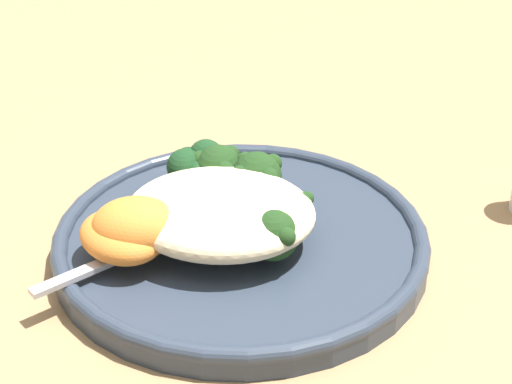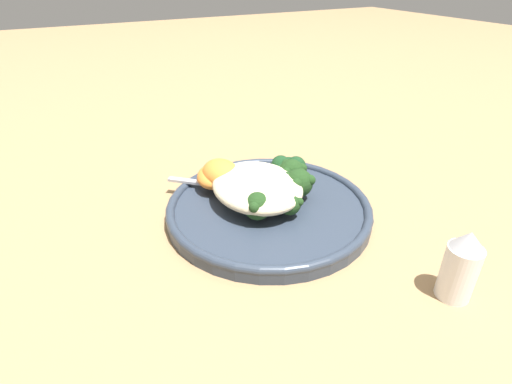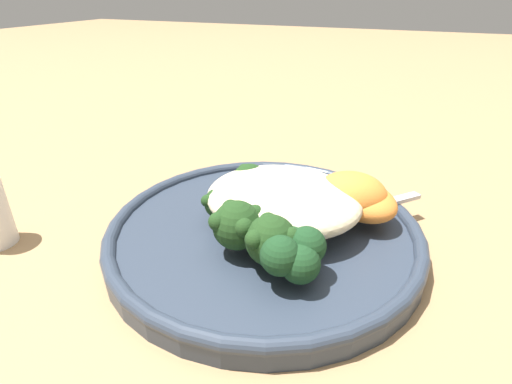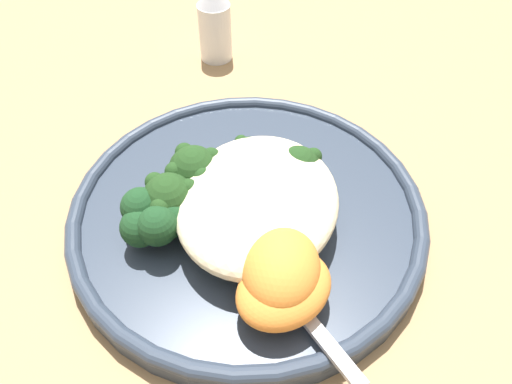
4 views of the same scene
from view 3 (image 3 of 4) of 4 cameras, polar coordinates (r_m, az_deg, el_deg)
ground_plane at (r=0.35m, az=3.46°, el=-8.56°), size 4.00×4.00×0.00m
plate at (r=0.35m, az=1.13°, el=-5.65°), size 0.27×0.27×0.02m
quinoa_mound at (r=0.34m, az=3.85°, el=-1.01°), size 0.13×0.11×0.04m
broccoli_stalk_0 at (r=0.36m, az=0.72°, el=0.16°), size 0.10×0.07×0.04m
broccoli_stalk_1 at (r=0.34m, az=-3.48°, el=-2.07°), size 0.09×0.03×0.03m
broccoli_stalk_2 at (r=0.31m, az=-1.57°, el=-4.61°), size 0.06×0.08×0.04m
broccoli_stalk_3 at (r=0.29m, az=2.67°, el=-6.43°), size 0.04×0.09×0.04m
sweet_potato_chunk_0 at (r=0.36m, az=14.93°, el=-1.22°), size 0.08×0.08×0.03m
sweet_potato_chunk_1 at (r=0.35m, az=13.38°, el=-0.40°), size 0.07×0.06×0.04m
kale_tuft at (r=0.28m, az=4.94°, el=-8.56°), size 0.05×0.05×0.03m
spoon at (r=0.37m, az=14.54°, el=-2.25°), size 0.08×0.08×0.01m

